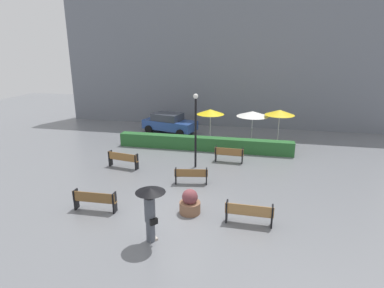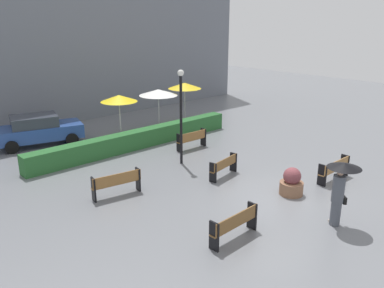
{
  "view_description": "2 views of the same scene",
  "coord_description": "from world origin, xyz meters",
  "px_view_note": "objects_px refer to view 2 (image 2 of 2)",
  "views": [
    {
      "loc": [
        3.26,
        -11.75,
        6.64
      ],
      "look_at": [
        -0.4,
        5.2,
        1.36
      ],
      "focal_mm": 30.03,
      "sensor_mm": 36.0,
      "label": 1
    },
    {
      "loc": [
        -11.26,
        -7.56,
        6.3
      ],
      "look_at": [
        0.38,
        5.1,
        0.81
      ],
      "focal_mm": 37.18,
      "sensor_mm": 36.0,
      "label": 2
    }
  ],
  "objects_px": {
    "bench_back_row": "(192,139)",
    "pedestrian_with_umbrella": "(340,184)",
    "patio_umbrella_yellow": "(119,98)",
    "bench_near_left": "(235,224)",
    "bench_far_left": "(117,182)",
    "lamp_post": "(181,108)",
    "parked_car": "(38,130)",
    "patio_umbrella_yellow_far": "(185,86)",
    "bench_near_right": "(335,168)",
    "planter_pot": "(292,183)",
    "bench_mid_center": "(224,166)",
    "patio_umbrella_white": "(158,92)"
  },
  "relations": [
    {
      "from": "bench_back_row",
      "to": "pedestrian_with_umbrella",
      "type": "bearing_deg",
      "value": -101.82
    },
    {
      "from": "bench_back_row",
      "to": "patio_umbrella_yellow",
      "type": "distance_m",
      "value": 4.5
    },
    {
      "from": "pedestrian_with_umbrella",
      "to": "bench_near_left",
      "type": "bearing_deg",
      "value": 152.35
    },
    {
      "from": "bench_far_left",
      "to": "lamp_post",
      "type": "relative_size",
      "value": 0.45
    },
    {
      "from": "bench_near_left",
      "to": "bench_far_left",
      "type": "height_order",
      "value": "bench_far_left"
    },
    {
      "from": "bench_far_left",
      "to": "parked_car",
      "type": "distance_m",
      "value": 8.07
    },
    {
      "from": "bench_near_left",
      "to": "patio_umbrella_yellow_far",
      "type": "height_order",
      "value": "patio_umbrella_yellow_far"
    },
    {
      "from": "bench_back_row",
      "to": "bench_far_left",
      "type": "distance_m",
      "value": 6.21
    },
    {
      "from": "bench_back_row",
      "to": "pedestrian_with_umbrella",
      "type": "distance_m",
      "value": 8.99
    },
    {
      "from": "bench_near_right",
      "to": "patio_umbrella_yellow",
      "type": "bearing_deg",
      "value": 106.87
    },
    {
      "from": "planter_pot",
      "to": "lamp_post",
      "type": "relative_size",
      "value": 0.25
    },
    {
      "from": "bench_near_right",
      "to": "planter_pot",
      "type": "distance_m",
      "value": 2.46
    },
    {
      "from": "bench_near_left",
      "to": "planter_pot",
      "type": "height_order",
      "value": "planter_pot"
    },
    {
      "from": "bench_back_row",
      "to": "patio_umbrella_yellow_far",
      "type": "distance_m",
      "value": 5.21
    },
    {
      "from": "parked_car",
      "to": "pedestrian_with_umbrella",
      "type": "bearing_deg",
      "value": -76.36
    },
    {
      "from": "bench_near_left",
      "to": "parked_car",
      "type": "relative_size",
      "value": 0.41
    },
    {
      "from": "bench_mid_center",
      "to": "bench_far_left",
      "type": "distance_m",
      "value": 4.49
    },
    {
      "from": "bench_near_left",
      "to": "pedestrian_with_umbrella",
      "type": "distance_m",
      "value": 3.54
    },
    {
      "from": "planter_pot",
      "to": "patio_umbrella_yellow",
      "type": "xyz_separation_m",
      "value": [
        -0.8,
        10.25,
        1.8
      ]
    },
    {
      "from": "bench_back_row",
      "to": "planter_pot",
      "type": "relative_size",
      "value": 1.63
    },
    {
      "from": "patio_umbrella_yellow",
      "to": "lamp_post",
      "type": "bearing_deg",
      "value": -90.47
    },
    {
      "from": "pedestrian_with_umbrella",
      "to": "patio_umbrella_white",
      "type": "relative_size",
      "value": 0.89
    },
    {
      "from": "planter_pot",
      "to": "patio_umbrella_yellow_far",
      "type": "bearing_deg",
      "value": 69.35
    },
    {
      "from": "bench_far_left",
      "to": "bench_near_left",
      "type": "bearing_deg",
      "value": -79.45
    },
    {
      "from": "pedestrian_with_umbrella",
      "to": "lamp_post",
      "type": "height_order",
      "value": "lamp_post"
    },
    {
      "from": "bench_back_row",
      "to": "lamp_post",
      "type": "xyz_separation_m",
      "value": [
        -1.79,
        -1.23,
        2.03
      ]
    },
    {
      "from": "patio_umbrella_yellow_far",
      "to": "parked_car",
      "type": "height_order",
      "value": "patio_umbrella_yellow_far"
    },
    {
      "from": "bench_near_right",
      "to": "patio_umbrella_white",
      "type": "relative_size",
      "value": 0.79
    },
    {
      "from": "bench_near_right",
      "to": "lamp_post",
      "type": "bearing_deg",
      "value": 120.07
    },
    {
      "from": "bench_near_left",
      "to": "lamp_post",
      "type": "xyz_separation_m",
      "value": [
        3.09,
        5.94,
        2.04
      ]
    },
    {
      "from": "bench_back_row",
      "to": "patio_umbrella_white",
      "type": "xyz_separation_m",
      "value": [
        1.16,
        4.16,
        1.63
      ]
    },
    {
      "from": "bench_near_right",
      "to": "patio_umbrella_yellow",
      "type": "height_order",
      "value": "patio_umbrella_yellow"
    },
    {
      "from": "patio_umbrella_yellow",
      "to": "patio_umbrella_white",
      "type": "xyz_separation_m",
      "value": [
        2.91,
        0.38,
        -0.09
      ]
    },
    {
      "from": "bench_near_right",
      "to": "patio_umbrella_yellow_far",
      "type": "bearing_deg",
      "value": 82.22
    },
    {
      "from": "bench_near_right",
      "to": "parked_car",
      "type": "bearing_deg",
      "value": 118.35
    },
    {
      "from": "pedestrian_with_umbrella",
      "to": "patio_umbrella_yellow",
      "type": "relative_size",
      "value": 0.86
    },
    {
      "from": "bench_near_left",
      "to": "planter_pot",
      "type": "bearing_deg",
      "value": 9.93
    },
    {
      "from": "bench_far_left",
      "to": "pedestrian_with_umbrella",
      "type": "relative_size",
      "value": 0.9
    },
    {
      "from": "bench_mid_center",
      "to": "patio_umbrella_yellow",
      "type": "xyz_separation_m",
      "value": [
        -0.22,
        7.38,
        1.76
      ]
    },
    {
      "from": "bench_mid_center",
      "to": "bench_far_left",
      "type": "relative_size",
      "value": 0.89
    },
    {
      "from": "bench_mid_center",
      "to": "bench_back_row",
      "type": "distance_m",
      "value": 3.92
    },
    {
      "from": "patio_umbrella_yellow",
      "to": "bench_far_left",
      "type": "bearing_deg",
      "value": -124.03
    },
    {
      "from": "patio_umbrella_yellow_far",
      "to": "patio_umbrella_yellow",
      "type": "bearing_deg",
      "value": -178.88
    },
    {
      "from": "bench_mid_center",
      "to": "pedestrian_with_umbrella",
      "type": "height_order",
      "value": "pedestrian_with_umbrella"
    },
    {
      "from": "pedestrian_with_umbrella",
      "to": "planter_pot",
      "type": "distance_m",
      "value": 2.62
    },
    {
      "from": "patio_umbrella_white",
      "to": "bench_mid_center",
      "type": "bearing_deg",
      "value": -109.09
    },
    {
      "from": "pedestrian_with_umbrella",
      "to": "lamp_post",
      "type": "bearing_deg",
      "value": 89.65
    },
    {
      "from": "bench_mid_center",
      "to": "bench_back_row",
      "type": "height_order",
      "value": "bench_back_row"
    },
    {
      "from": "lamp_post",
      "to": "parked_car",
      "type": "xyz_separation_m",
      "value": [
        -3.59,
        7.06,
        -1.74
      ]
    },
    {
      "from": "patio_umbrella_white",
      "to": "lamp_post",
      "type": "bearing_deg",
      "value": -118.73
    }
  ]
}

